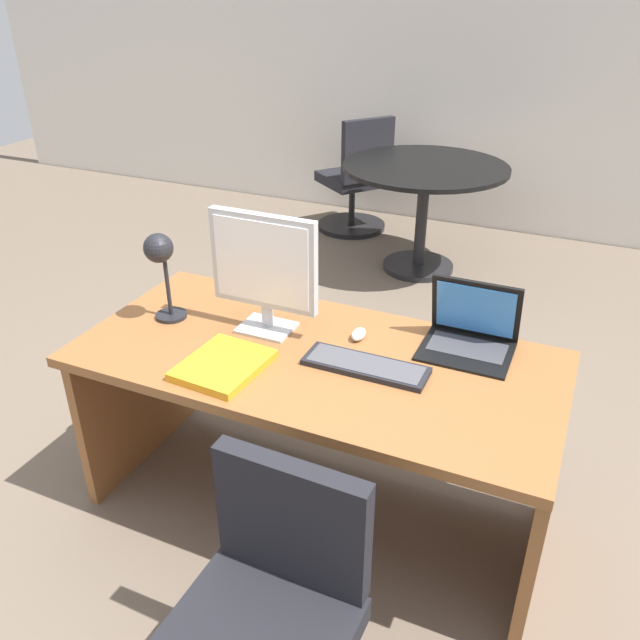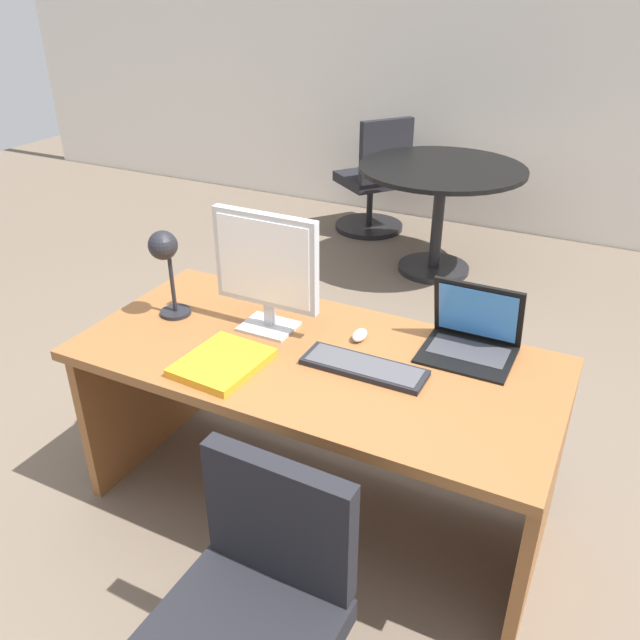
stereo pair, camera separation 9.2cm
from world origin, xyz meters
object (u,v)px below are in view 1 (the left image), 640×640
at_px(keyboard, 366,366).
at_px(monitor, 264,266).
at_px(laptop, 471,327).
at_px(book, 223,365).
at_px(desk_lamp, 160,259).
at_px(mouse, 359,334).
at_px(meeting_chair_near, 356,186).
at_px(meeting_table, 424,192).
at_px(desk, 321,395).

bearing_deg(keyboard, monitor, 166.60).
height_order(laptop, keyboard, laptop).
height_order(keyboard, book, book).
relative_size(monitor, desk_lamp, 1.28).
xyz_separation_m(mouse, meeting_chair_near, (-1.10, 2.84, -0.36)).
distance_m(mouse, meeting_chair_near, 3.07).
xyz_separation_m(laptop, book, (-0.73, -0.50, -0.06)).
height_order(monitor, book, monitor).
bearing_deg(keyboard, meeting_table, 101.30).
xyz_separation_m(book, meeting_table, (-0.05, 2.67, -0.16)).
xyz_separation_m(monitor, keyboard, (0.44, -0.10, -0.25)).
relative_size(keyboard, meeting_table, 0.38).
distance_m(laptop, mouse, 0.41).
bearing_deg(desk, keyboard, -17.43).
height_order(monitor, keyboard, monitor).
bearing_deg(keyboard, meeting_chair_near, 111.59).
relative_size(desk, desk_lamp, 4.82).
xyz_separation_m(desk_lamp, meeting_table, (0.33, 2.46, -0.41)).
bearing_deg(laptop, desk, -153.63).
xyz_separation_m(monitor, book, (-0.00, -0.30, -0.25)).
bearing_deg(mouse, monitor, -167.52).
bearing_deg(mouse, laptop, 17.27).
height_order(monitor, mouse, monitor).
bearing_deg(book, monitor, 89.24).
bearing_deg(monitor, desk, -10.12).
bearing_deg(desk_lamp, mouse, 12.86).
relative_size(desk, book, 5.32).
xyz_separation_m(meeting_table, meeting_chair_near, (-0.70, 0.54, -0.19)).
bearing_deg(meeting_chair_near, monitor, -75.45).
bearing_deg(monitor, keyboard, -13.40).
bearing_deg(desk_lamp, meeting_table, 82.38).
xyz_separation_m(laptop, keyboard, (-0.29, -0.30, -0.06)).
xyz_separation_m(laptop, mouse, (-0.38, -0.12, -0.06)).
distance_m(desk_lamp, book, 0.50).
bearing_deg(desk_lamp, meeting_chair_near, 97.04).
bearing_deg(keyboard, laptop, 46.11).
bearing_deg(laptop, keyboard, -133.89).
height_order(desk, monitor, monitor).
bearing_deg(monitor, book, -90.76).
distance_m(keyboard, book, 0.48).
height_order(monitor, laptop, monitor).
distance_m(desk_lamp, meeting_table, 2.52).
xyz_separation_m(mouse, meeting_table, (-0.40, 2.29, -0.17)).
bearing_deg(laptop, meeting_table, 109.79).
bearing_deg(book, meeting_table, 91.12).
bearing_deg(book, laptop, 34.19).
xyz_separation_m(keyboard, meeting_table, (-0.49, 2.48, -0.16)).
height_order(desk, mouse, mouse).
bearing_deg(desk_lamp, monitor, 13.20).
height_order(desk, laptop, laptop).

